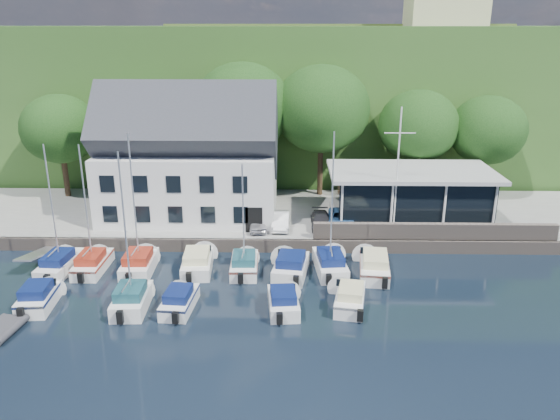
{
  "coord_description": "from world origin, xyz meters",
  "views": [
    {
      "loc": [
        1.28,
        -26.62,
        16.07
      ],
      "look_at": [
        0.56,
        9.0,
        4.0
      ],
      "focal_mm": 35.0,
      "sensor_mm": 36.0,
      "label": 1
    }
  ],
  "objects_px": {
    "boat_r2_3": "(283,299)",
    "dinghy_1": "(1,328)",
    "boat_r1_4": "(243,213)",
    "boat_r2_4": "(350,296)",
    "boat_r1_1": "(87,212)",
    "boat_r2_2": "(179,298)",
    "harbor_building": "(189,164)",
    "car_blue": "(341,218)",
    "boat_r1_7": "(374,263)",
    "flagpole": "(397,171)",
    "boat_r1_5": "(291,264)",
    "club_pavilion": "(410,194)",
    "boat_r1_2": "(134,208)",
    "boat_r1_6": "(332,209)",
    "boat_r1_3": "(198,259)",
    "car_white": "(281,220)",
    "boat_r2_1": "(126,234)",
    "boat_r1_0": "(53,210)",
    "car_silver": "(257,222)",
    "car_dgrey": "(321,220)",
    "boat_r2_0": "(39,295)"
  },
  "relations": [
    {
      "from": "boat_r1_1",
      "to": "boat_r2_1",
      "type": "distance_m",
      "value": 6.75
    },
    {
      "from": "boat_r1_1",
      "to": "boat_r1_2",
      "type": "xyz_separation_m",
      "value": [
        3.27,
        -0.09,
        0.39
      ]
    },
    {
      "from": "flagpole",
      "to": "boat_r1_5",
      "type": "height_order",
      "value": "flagpole"
    },
    {
      "from": "boat_r1_4",
      "to": "boat_r1_5",
      "type": "relative_size",
      "value": 1.46
    },
    {
      "from": "car_silver",
      "to": "flagpole",
      "type": "distance_m",
      "value": 11.35
    },
    {
      "from": "car_white",
      "to": "dinghy_1",
      "type": "bearing_deg",
      "value": -135.37
    },
    {
      "from": "boat_r1_7",
      "to": "boat_r1_4",
      "type": "bearing_deg",
      "value": -173.81
    },
    {
      "from": "car_blue",
      "to": "boat_r2_0",
      "type": "distance_m",
      "value": 22.36
    },
    {
      "from": "boat_r1_0",
      "to": "car_white",
      "type": "bearing_deg",
      "value": 26.26
    },
    {
      "from": "boat_r1_0",
      "to": "flagpole",
      "type": "bearing_deg",
      "value": 17.11
    },
    {
      "from": "boat_r1_0",
      "to": "boat_r1_1",
      "type": "relative_size",
      "value": 1.05
    },
    {
      "from": "boat_r1_6",
      "to": "boat_r2_1",
      "type": "bearing_deg",
      "value": -161.45
    },
    {
      "from": "boat_r1_4",
      "to": "boat_r2_0",
      "type": "xyz_separation_m",
      "value": [
        -11.95,
        -5.1,
        -3.5
      ]
    },
    {
      "from": "boat_r1_2",
      "to": "boat_r1_4",
      "type": "bearing_deg",
      "value": -1.4
    },
    {
      "from": "boat_r1_5",
      "to": "boat_r1_7",
      "type": "bearing_deg",
      "value": 12.24
    },
    {
      "from": "boat_r1_4",
      "to": "boat_r2_1",
      "type": "height_order",
      "value": "boat_r2_1"
    },
    {
      "from": "boat_r2_3",
      "to": "car_white",
      "type": "bearing_deg",
      "value": 86.47
    },
    {
      "from": "car_white",
      "to": "boat_r1_3",
      "type": "bearing_deg",
      "value": -133.73
    },
    {
      "from": "harbor_building",
      "to": "boat_r1_7",
      "type": "xyz_separation_m",
      "value": [
        14.02,
        -9.02,
        -4.59
      ]
    },
    {
      "from": "boat_r1_3",
      "to": "boat_r1_7",
      "type": "height_order",
      "value": "boat_r1_7"
    },
    {
      "from": "boat_r1_4",
      "to": "boat_r2_4",
      "type": "distance_m",
      "value": 8.98
    },
    {
      "from": "harbor_building",
      "to": "boat_r1_6",
      "type": "bearing_deg",
      "value": -38.45
    },
    {
      "from": "boat_r1_5",
      "to": "boat_r2_2",
      "type": "distance_m",
      "value": 8.21
    },
    {
      "from": "club_pavilion",
      "to": "flagpole",
      "type": "height_order",
      "value": "flagpole"
    },
    {
      "from": "car_silver",
      "to": "dinghy_1",
      "type": "relative_size",
      "value": 1.15
    },
    {
      "from": "car_blue",
      "to": "boat_r1_7",
      "type": "bearing_deg",
      "value": -71.13
    },
    {
      "from": "car_dgrey",
      "to": "boat_r2_0",
      "type": "distance_m",
      "value": 20.84
    },
    {
      "from": "club_pavilion",
      "to": "boat_r2_1",
      "type": "xyz_separation_m",
      "value": [
        -19.14,
        -13.75,
        1.71
      ]
    },
    {
      "from": "club_pavilion",
      "to": "boat_r2_4",
      "type": "height_order",
      "value": "club_pavilion"
    },
    {
      "from": "boat_r2_3",
      "to": "dinghy_1",
      "type": "height_order",
      "value": "boat_r2_3"
    },
    {
      "from": "boat_r1_2",
      "to": "flagpole",
      "type": "bearing_deg",
      "value": 14.95
    },
    {
      "from": "car_silver",
      "to": "boat_r1_6",
      "type": "distance_m",
      "value": 8.16
    },
    {
      "from": "flagpole",
      "to": "harbor_building",
      "type": "bearing_deg",
      "value": 167.88
    },
    {
      "from": "dinghy_1",
      "to": "boat_r1_4",
      "type": "bearing_deg",
      "value": 39.19
    },
    {
      "from": "club_pavilion",
      "to": "boat_r2_3",
      "type": "bearing_deg",
      "value": -126.37
    },
    {
      "from": "boat_r1_4",
      "to": "boat_r1_1",
      "type": "bearing_deg",
      "value": 177.97
    },
    {
      "from": "boat_r1_7",
      "to": "boat_r2_4",
      "type": "xyz_separation_m",
      "value": [
        -2.11,
        -4.68,
        -0.06
      ]
    },
    {
      "from": "car_blue",
      "to": "boat_r1_1",
      "type": "height_order",
      "value": "boat_r1_1"
    },
    {
      "from": "boat_r1_1",
      "to": "boat_r1_5",
      "type": "distance_m",
      "value": 14.11
    },
    {
      "from": "boat_r1_6",
      "to": "dinghy_1",
      "type": "relative_size",
      "value": 3.11
    },
    {
      "from": "boat_r2_3",
      "to": "boat_r1_7",
      "type": "bearing_deg",
      "value": 34.96
    },
    {
      "from": "boat_r1_1",
      "to": "boat_r2_2",
      "type": "distance_m",
      "value": 9.48
    },
    {
      "from": "club_pavilion",
      "to": "dinghy_1",
      "type": "bearing_deg",
      "value": -146.76
    },
    {
      "from": "harbor_building",
      "to": "dinghy_1",
      "type": "xyz_separation_m",
      "value": [
        -7.55,
        -17.24,
        -5.01
      ]
    },
    {
      "from": "car_dgrey",
      "to": "car_blue",
      "type": "relative_size",
      "value": 0.96
    },
    {
      "from": "boat_r1_3",
      "to": "dinghy_1",
      "type": "bearing_deg",
      "value": -141.52
    },
    {
      "from": "car_dgrey",
      "to": "boat_r2_1",
      "type": "height_order",
      "value": "boat_r2_1"
    },
    {
      "from": "boat_r1_6",
      "to": "boat_r2_4",
      "type": "height_order",
      "value": "boat_r1_6"
    },
    {
      "from": "boat_r2_4",
      "to": "boat_r1_6",
      "type": "bearing_deg",
      "value": 110.0
    },
    {
      "from": "boat_r2_1",
      "to": "dinghy_1",
      "type": "height_order",
      "value": "boat_r2_1"
    }
  ]
}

